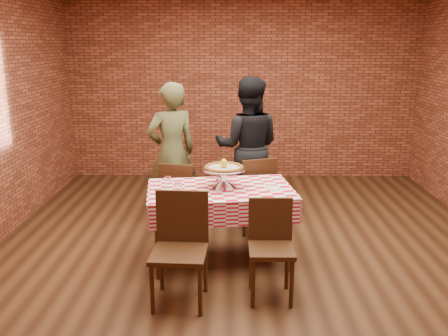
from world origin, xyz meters
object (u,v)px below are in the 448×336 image
(pizza, at_px, (224,168))
(chair_near_left, at_px, (179,252))
(chair_far_left, at_px, (180,197))
(table, at_px, (220,225))
(pizza_stand, at_px, (224,178))
(diner_olive, at_px, (172,152))
(chair_near_right, at_px, (271,252))
(condiment_caddy, at_px, (222,173))
(diner_black, at_px, (248,147))
(water_glass_right, at_px, (168,182))
(chair_far_right, at_px, (253,193))
(water_glass_left, at_px, (178,189))

(pizza, xyz_separation_m, chair_near_left, (-0.36, -0.87, -0.49))
(chair_far_left, bearing_deg, table, 133.44)
(pizza_stand, bearing_deg, chair_far_left, 126.89)
(chair_near_left, xyz_separation_m, diner_olive, (-0.29, 2.00, 0.38))
(chair_near_right, height_order, chair_far_left, chair_far_left)
(pizza_stand, relative_size, condiment_caddy, 2.75)
(chair_near_right, bearing_deg, diner_black, 93.27)
(pizza_stand, relative_size, diner_black, 0.25)
(water_glass_right, bearing_deg, chair_far_right, 41.85)
(water_glass_left, xyz_separation_m, chair_near_left, (0.07, -0.65, -0.35))
(pizza, bearing_deg, chair_near_right, -62.36)
(chair_near_left, xyz_separation_m, chair_near_right, (0.77, 0.08, -0.04))
(pizza, distance_m, water_glass_left, 0.50)
(pizza, relative_size, chair_far_right, 0.43)
(chair_near_left, height_order, chair_near_right, chair_near_left)
(table, height_order, condiment_caddy, condiment_caddy)
(chair_near_left, distance_m, diner_olive, 2.05)
(condiment_caddy, relative_size, chair_near_right, 0.18)
(water_glass_right, bearing_deg, diner_olive, 95.06)
(diner_olive, bearing_deg, chair_near_right, 92.27)
(table, bearing_deg, chair_far_left, 123.66)
(pizza, xyz_separation_m, condiment_caddy, (-0.03, 0.26, -0.12))
(diner_black, bearing_deg, condiment_caddy, 80.44)
(water_glass_left, distance_m, chair_near_left, 0.74)
(pizza_stand, xyz_separation_m, chair_far_left, (-0.51, 0.68, -0.42))
(pizza_stand, distance_m, chair_far_right, 0.94)
(condiment_caddy, relative_size, chair_far_right, 0.17)
(chair_near_right, bearing_deg, diner_olive, 118.83)
(chair_near_left, bearing_deg, table, 71.90)
(water_glass_right, xyz_separation_m, chair_near_left, (0.19, -0.87, -0.35))
(water_glass_right, relative_size, chair_near_left, 0.12)
(pizza, xyz_separation_m, chair_far_right, (0.33, 0.79, -0.51))
(table, distance_m, diner_olive, 1.40)
(water_glass_left, relative_size, chair_far_left, 0.12)
(water_glass_left, bearing_deg, pizza_stand, 27.67)
(table, relative_size, water_glass_right, 12.98)
(pizza, bearing_deg, table, -133.47)
(pizza_stand, xyz_separation_m, condiment_caddy, (-0.03, 0.26, -0.02))
(water_glass_right, xyz_separation_m, chair_far_left, (0.04, 0.68, -0.38))
(pizza_stand, distance_m, diner_olive, 1.30)
(chair_far_left, bearing_deg, condiment_caddy, 149.03)
(pizza_stand, bearing_deg, chair_near_left, -112.37)
(pizza_stand, bearing_deg, condiment_caddy, 95.51)
(water_glass_right, relative_size, diner_black, 0.06)
(pizza, relative_size, condiment_caddy, 2.47)
(chair_far_left, relative_size, diner_olive, 0.51)
(water_glass_right, distance_m, diner_olive, 1.14)
(pizza_stand, distance_m, condiment_caddy, 0.26)
(water_glass_right, bearing_deg, chair_near_left, -77.37)
(table, height_order, diner_black, diner_black)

